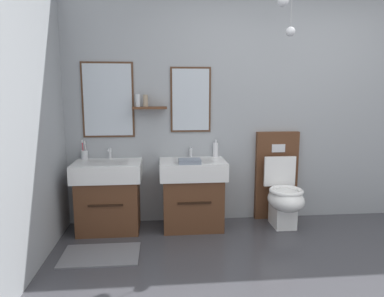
{
  "coord_description": "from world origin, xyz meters",
  "views": [
    {
      "loc": [
        -1.35,
        -2.05,
        1.45
      ],
      "look_at": [
        -1.02,
        1.5,
        0.86
      ],
      "focal_mm": 32.48,
      "sensor_mm": 36.0,
      "label": 1
    }
  ],
  "objects_px": {
    "toilet": "(281,190)",
    "toothbrush_cup": "(84,154)",
    "vanity_sink_right": "(192,192)",
    "vanity_sink_left": "(109,194)",
    "soap_dispenser": "(216,149)",
    "folded_hand_towel": "(190,161)"
  },
  "relations": [
    {
      "from": "vanity_sink_right",
      "to": "folded_hand_towel",
      "type": "xyz_separation_m",
      "value": [
        -0.04,
        -0.15,
        0.37
      ]
    },
    {
      "from": "vanity_sink_left",
      "to": "vanity_sink_right",
      "type": "bearing_deg",
      "value": 0.0
    },
    {
      "from": "vanity_sink_right",
      "to": "soap_dispenser",
      "type": "distance_m",
      "value": 0.54
    },
    {
      "from": "toilet",
      "to": "vanity_sink_right",
      "type": "bearing_deg",
      "value": -179.48
    },
    {
      "from": "toothbrush_cup",
      "to": "soap_dispenser",
      "type": "distance_m",
      "value": 1.41
    },
    {
      "from": "vanity_sink_right",
      "to": "toothbrush_cup",
      "type": "xyz_separation_m",
      "value": [
        -1.14,
        0.17,
        0.4
      ]
    },
    {
      "from": "folded_hand_towel",
      "to": "vanity_sink_right",
      "type": "bearing_deg",
      "value": 74.94
    },
    {
      "from": "toothbrush_cup",
      "to": "folded_hand_towel",
      "type": "bearing_deg",
      "value": -16.14
    },
    {
      "from": "vanity_sink_right",
      "to": "folded_hand_towel",
      "type": "height_order",
      "value": "folded_hand_towel"
    },
    {
      "from": "toothbrush_cup",
      "to": "folded_hand_towel",
      "type": "distance_m",
      "value": 1.15
    },
    {
      "from": "toothbrush_cup",
      "to": "soap_dispenser",
      "type": "height_order",
      "value": "toothbrush_cup"
    },
    {
      "from": "toilet",
      "to": "soap_dispenser",
      "type": "height_order",
      "value": "toilet"
    },
    {
      "from": "vanity_sink_right",
      "to": "soap_dispenser",
      "type": "bearing_deg",
      "value": 33.29
    },
    {
      "from": "toilet",
      "to": "toothbrush_cup",
      "type": "bearing_deg",
      "value": 175.65
    },
    {
      "from": "toilet",
      "to": "vanity_sink_left",
      "type": "bearing_deg",
      "value": -179.73
    },
    {
      "from": "vanity_sink_right",
      "to": "vanity_sink_left",
      "type": "bearing_deg",
      "value": 180.0
    },
    {
      "from": "toothbrush_cup",
      "to": "vanity_sink_left",
      "type": "bearing_deg",
      "value": -32.77
    },
    {
      "from": "toilet",
      "to": "folded_hand_towel",
      "type": "bearing_deg",
      "value": -171.17
    },
    {
      "from": "soap_dispenser",
      "to": "vanity_sink_left",
      "type": "bearing_deg",
      "value": -171.12
    },
    {
      "from": "vanity_sink_right",
      "to": "toilet",
      "type": "distance_m",
      "value": 0.97
    },
    {
      "from": "vanity_sink_right",
      "to": "toothbrush_cup",
      "type": "height_order",
      "value": "toothbrush_cup"
    },
    {
      "from": "soap_dispenser",
      "to": "folded_hand_towel",
      "type": "height_order",
      "value": "soap_dispenser"
    }
  ]
}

